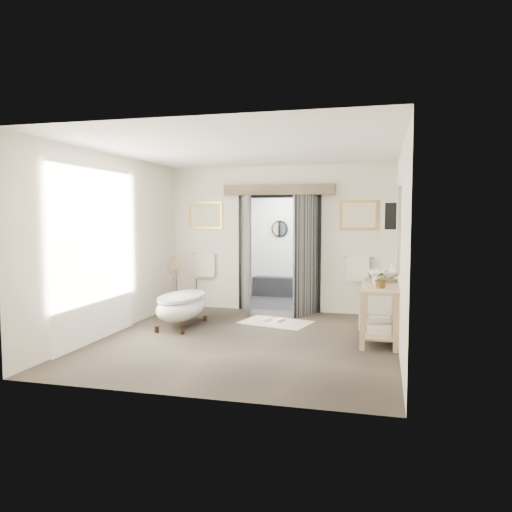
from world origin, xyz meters
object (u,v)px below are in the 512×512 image
Objects in this scene: clawfoot_tub at (182,306)px; basin at (384,276)px; vanity at (378,307)px; rug at (276,322)px.

basin is at bearing 5.41° from clawfoot_tub.
rug is at bearing 156.31° from vanity.
basin reaches higher than vanity.
rug is at bearing 24.44° from clawfoot_tub.
basin reaches higher than clawfoot_tub.
rug is (1.52, 0.69, -0.36)m from clawfoot_tub.
clawfoot_tub is 1.70m from rug.
clawfoot_tub is 0.95× the size of vanity.
rug is 2.30× the size of basin.
vanity is at bearing -83.12° from basin.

